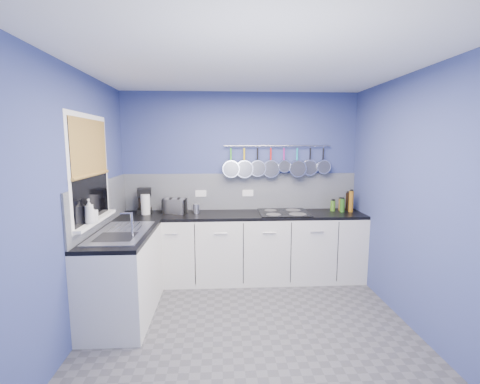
{
  "coord_description": "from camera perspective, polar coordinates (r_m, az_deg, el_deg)",
  "views": [
    {
      "loc": [
        -0.27,
        -3.13,
        1.81
      ],
      "look_at": [
        -0.05,
        0.75,
        1.25
      ],
      "focal_mm": 25.19,
      "sensor_mm": 36.0,
      "label": 1
    }
  ],
  "objects": [
    {
      "name": "soap_bottle_b",
      "position": [
        3.6,
        -23.75,
        -3.31
      ],
      "size": [
        0.09,
        0.1,
        0.17
      ],
      "primitive_type": "imported",
      "rotation": [
        0.0,
        0.0,
        -0.26
      ],
      "color": "white",
      "rests_on": "window_sill"
    },
    {
      "name": "coffee_maker",
      "position": [
        4.6,
        -15.91,
        -1.44
      ],
      "size": [
        0.22,
        0.24,
        0.33
      ],
      "primitive_type": null,
      "rotation": [
        0.0,
        0.0,
        0.18
      ],
      "color": "black",
      "rests_on": "worktop_back"
    },
    {
      "name": "pot_rail",
      "position": [
        4.64,
        6.37,
        7.78
      ],
      "size": [
        1.45,
        0.02,
        0.02
      ],
      "primitive_type": "cylinder",
      "rotation": [
        0.0,
        1.57,
        0.0
      ],
      "color": "silver",
      "rests_on": "wall_back"
    },
    {
      "name": "wall_right",
      "position": [
        3.69,
        27.42,
        -1.45
      ],
      "size": [
        0.02,
        3.0,
        2.5
      ],
      "primitive_type": "cube",
      "color": "navy",
      "rests_on": "ground"
    },
    {
      "name": "wall_back",
      "position": [
        4.68,
        0.09,
        1.33
      ],
      "size": [
        3.2,
        0.02,
        2.5
      ],
      "primitive_type": "cube",
      "color": "navy",
      "rests_on": "ground"
    },
    {
      "name": "pan_0",
      "position": [
        4.58,
        -1.55,
        5.17
      ],
      "size": [
        0.23,
        0.11,
        0.42
      ],
      "primitive_type": null,
      "color": "silver",
      "rests_on": "pot_rail"
    },
    {
      "name": "pan_7",
      "position": [
        4.78,
        13.9,
        5.31
      ],
      "size": [
        0.19,
        0.08,
        0.38
      ],
      "primitive_type": null,
      "color": "silver",
      "rests_on": "pot_rail"
    },
    {
      "name": "condiment_3",
      "position": [
        4.75,
        18.3,
        -1.53
      ],
      "size": [
        0.06,
        0.06,
        0.28
      ],
      "primitive_type": "cylinder",
      "color": "#8C5914",
      "rests_on": "worktop_back"
    },
    {
      "name": "worktop_back",
      "position": [
        4.44,
        0.32,
        -3.9
      ],
      "size": [
        3.2,
        0.6,
        0.04
      ],
      "primitive_type": "cube",
      "color": "black",
      "rests_on": "cabinet_run_back"
    },
    {
      "name": "window_glass",
      "position": [
        3.68,
        -23.99,
        3.44
      ],
      "size": [
        0.01,
        0.9,
        1.0
      ],
      "primitive_type": "cube",
      "color": "black",
      "rests_on": "wall_left"
    },
    {
      "name": "pan_1",
      "position": [
        4.59,
        0.73,
        5.13
      ],
      "size": [
        0.24,
        0.09,
        0.43
      ],
      "primitive_type": null,
      "color": "silver",
      "rests_on": "pot_rail"
    },
    {
      "name": "window_frame",
      "position": [
        3.68,
        -24.06,
        3.44
      ],
      "size": [
        0.01,
        1.0,
        1.1
      ],
      "primitive_type": "cube",
      "color": "white",
      "rests_on": "wall_left"
    },
    {
      "name": "floor",
      "position": [
        3.63,
        1.56,
        -21.89
      ],
      "size": [
        3.2,
        3.0,
        0.02
      ],
      "primitive_type": "cube",
      "color": "#47474C",
      "rests_on": "ground"
    },
    {
      "name": "hob",
      "position": [
        4.49,
        7.4,
        -3.47
      ],
      "size": [
        0.65,
        0.57,
        0.01
      ],
      "primitive_type": "cube",
      "color": "black",
      "rests_on": "worktop_back"
    },
    {
      "name": "window_sill",
      "position": [
        3.74,
        -23.24,
        -4.42
      ],
      "size": [
        0.1,
        0.98,
        0.03
      ],
      "primitive_type": "cube",
      "color": "white",
      "rests_on": "wall_left"
    },
    {
      "name": "wall_left",
      "position": [
        3.45,
        -26.07,
        -1.98
      ],
      "size": [
        0.02,
        3.0,
        2.5
      ],
      "primitive_type": "cube",
      "color": "navy",
      "rests_on": "ground"
    },
    {
      "name": "cabinet_run_back",
      "position": [
        4.55,
        0.32,
        -9.45
      ],
      "size": [
        3.2,
        0.6,
        0.86
      ],
      "primitive_type": "cube",
      "color": "silver",
      "rests_on": "ground"
    },
    {
      "name": "condiment_1",
      "position": [
        4.82,
        16.66,
        -2.05
      ],
      "size": [
        0.06,
        0.06,
        0.16
      ],
      "primitive_type": "cylinder",
      "color": "brown",
      "rests_on": "worktop_back"
    },
    {
      "name": "pan_3",
      "position": [
        4.63,
        5.23,
        5.12
      ],
      "size": [
        0.24,
        0.07,
        0.43
      ],
      "primitive_type": null,
      "color": "silver",
      "rests_on": "pot_rail"
    },
    {
      "name": "pan_2",
      "position": [
        4.6,
        2.99,
        5.22
      ],
      "size": [
        0.23,
        0.07,
        0.42
      ],
      "primitive_type": null,
      "color": "silver",
      "rests_on": "pot_rail"
    },
    {
      "name": "mixer_tap",
      "position": [
        3.45,
        -17.83,
        -5.25
      ],
      "size": [
        0.12,
        0.08,
        0.26
      ],
      "primitive_type": null,
      "color": "silver",
      "rests_on": "worktop_left"
    },
    {
      "name": "canister",
      "position": [
        4.47,
        -7.44,
        -2.82
      ],
      "size": [
        0.09,
        0.09,
        0.12
      ],
      "primitive_type": "cylinder",
      "rotation": [
        0.0,
        0.0,
        -0.07
      ],
      "color": "silver",
      "rests_on": "worktop_back"
    },
    {
      "name": "toaster",
      "position": [
        4.52,
        -10.97,
        -2.33
      ],
      "size": [
        0.34,
        0.25,
        0.19
      ],
      "primitive_type": "cube",
      "rotation": [
        0.0,
        0.0,
        -0.31
      ],
      "color": "silver",
      "rests_on": "worktop_back"
    },
    {
      "name": "pan_6",
      "position": [
        4.74,
        11.79,
        5.21
      ],
      "size": [
        0.22,
        0.05,
        0.41
      ],
      "primitive_type": null,
      "color": "silver",
      "rests_on": "pot_rail"
    },
    {
      "name": "soap_bottle_a",
      "position": [
        3.52,
        -24.19,
        -3.0
      ],
      "size": [
        0.11,
        0.11,
        0.24
      ],
      "primitive_type": "imported",
      "rotation": [
        0.0,
        0.0,
        0.16
      ],
      "color": "white",
      "rests_on": "window_sill"
    },
    {
      "name": "condiment_2",
      "position": [
        4.76,
        15.45,
        -2.26
      ],
      "size": [
        0.07,
        0.07,
        0.14
      ],
      "primitive_type": "cylinder",
      "color": "#3F721E",
      "rests_on": "worktop_back"
    },
    {
      "name": "ceiling",
      "position": [
        3.22,
        1.75,
        20.77
      ],
      "size": [
        3.2,
        3.0,
        0.02
      ],
      "primitive_type": "cube",
      "color": "white",
      "rests_on": "ground"
    },
    {
      "name": "paper_towel",
      "position": [
        4.52,
        -15.71,
        -2.04
      ],
      "size": [
        0.14,
        0.14,
        0.26
      ],
      "primitive_type": "cylinder",
      "rotation": [
        0.0,
        0.0,
        -0.27
      ],
      "color": "white",
      "rests_on": "worktop_back"
    },
    {
      "name": "wall_front",
      "position": [
        1.73,
        5.92,
        -10.67
      ],
      "size": [
        3.2,
        0.02,
        2.5
      ],
      "primitive_type": "cube",
      "color": "navy",
      "rests_on": "ground"
    },
    {
      "name": "condiment_4",
      "position": [
        4.71,
        16.94,
        -2.19
      ],
      "size": [
        0.06,
        0.06,
        0.18
      ],
      "primitive_type": "cylinder",
      "color": "#265919",
      "rests_on": "worktop_back"
    },
    {
      "name": "cabinet_run_left",
      "position": [
        3.84,
        -19.12,
        -13.34
      ],
      "size": [
        0.6,
        1.2,
        0.86
      ],
      "primitive_type": "cube",
      "color": "silver",
      "rests_on": "ground"
    },
    {
      "name": "pan_5",
      "position": [
        4.69,
        9.64,
        5.13
      ],
      "size": [
        0.23,
        0.11,
        0.42
      ],
      "primitive_type": null,
      "color": "silver",
      "rests_on": "pot_rail"
    },
    {
      "name": "worktop_left",
      "position": [
        3.7,
        -19.44,
        -6.83
      ],
      "size": [
        0.6,
        1.2,
        0.04
      ],
      "primitive_type": "cube",
      "color": "black",
      "rests_on": "cabinet_run_left"
    },
    {
      "name": "socket_left",
      "position": [
        4.66,
        -6.65,
        -0.24
      ],
      "size": [
        0.15,
        0.01,
        0.09
      ],
      "primitive_type": "cube",
      "color": "white",
      "rests_on": "backsplash_back"
    },
    {
      "name": "pan_4",
      "position": [
        4.65,
        7.46,
        5.53
      ],
      "size": [
        0.17,
        0.09,
        0.36
      ],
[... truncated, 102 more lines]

